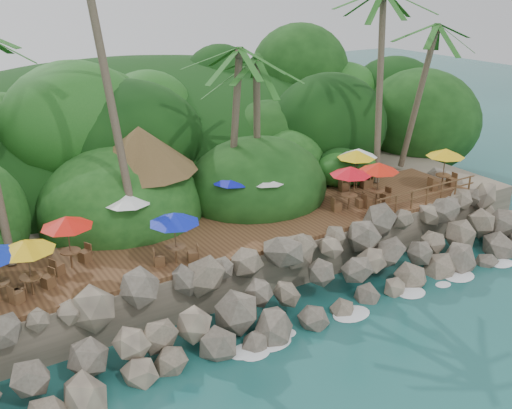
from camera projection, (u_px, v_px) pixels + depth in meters
ground at (332, 325)px, 24.86m from camera, size 140.00×140.00×0.00m
land_base at (171, 190)px, 37.13m from camera, size 32.00×25.20×2.10m
jungle_hill at (130, 173)px, 43.44m from camera, size 44.80×28.00×15.40m
seawall at (304, 281)px, 26.02m from camera, size 29.00×4.00×2.30m
terrace at (256, 228)px, 28.80m from camera, size 26.00×5.00×0.20m
jungle_foliage at (179, 210)px, 36.72m from camera, size 44.00×16.00×12.00m
foam_line at (327, 321)px, 25.09m from camera, size 25.20×0.80×0.06m
palms at (251, 16)px, 28.05m from camera, size 29.87×6.90×14.23m
palapa at (140, 149)px, 28.68m from camera, size 5.54×5.54×4.60m
dining_clusters at (252, 189)px, 28.05m from camera, size 25.73×5.33×2.30m
railing at (427, 194)px, 31.15m from camera, size 7.20×0.10×1.00m
waiter at (296, 192)px, 30.39m from camera, size 0.75×0.56×1.87m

